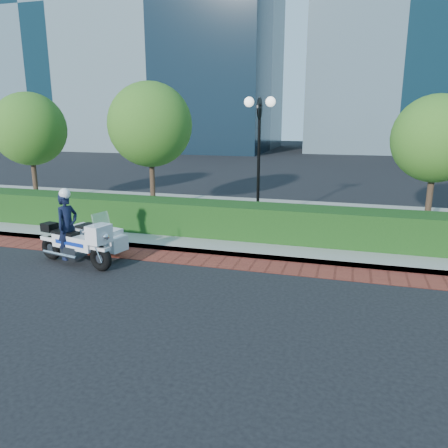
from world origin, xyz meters
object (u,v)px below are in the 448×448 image
(tree_a, at_px, (30,129))
(tree_c, at_px, (436,139))
(lamppost, at_px, (259,141))
(tree_b, at_px, (150,125))
(police_motorcycle, at_px, (82,236))

(tree_a, bearing_deg, tree_c, -0.00)
(lamppost, distance_m, tree_b, 4.71)
(lamppost, xyz_separation_m, tree_c, (5.50, 1.30, 0.09))
(lamppost, relative_size, police_motorcycle, 1.72)
(tree_a, relative_size, police_motorcycle, 1.87)
(tree_c, xyz_separation_m, police_motorcycle, (-9.25, -5.93, -2.36))
(tree_b, distance_m, tree_c, 10.01)
(lamppost, distance_m, tree_c, 5.65)
(tree_a, height_order, tree_b, tree_b)
(tree_b, relative_size, tree_c, 1.14)
(tree_b, bearing_deg, tree_a, 180.00)
(tree_a, relative_size, tree_b, 0.94)
(tree_b, xyz_separation_m, police_motorcycle, (0.75, -5.93, -2.75))
(tree_c, relative_size, police_motorcycle, 1.76)
(tree_a, distance_m, police_motorcycle, 8.98)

